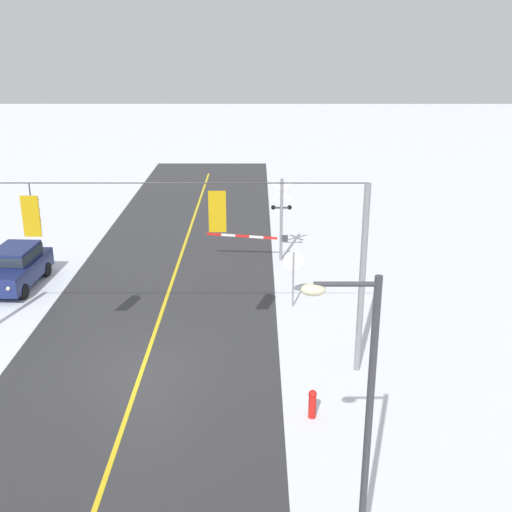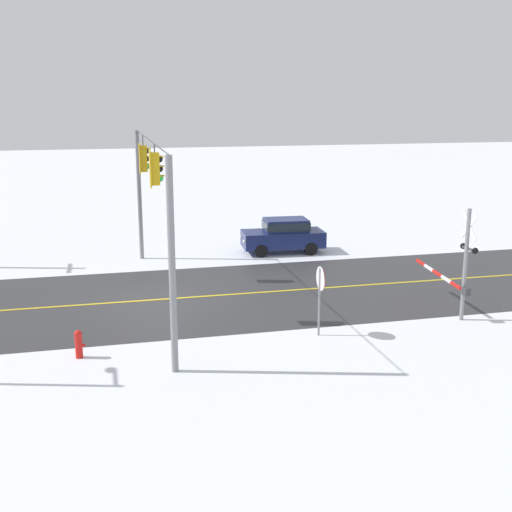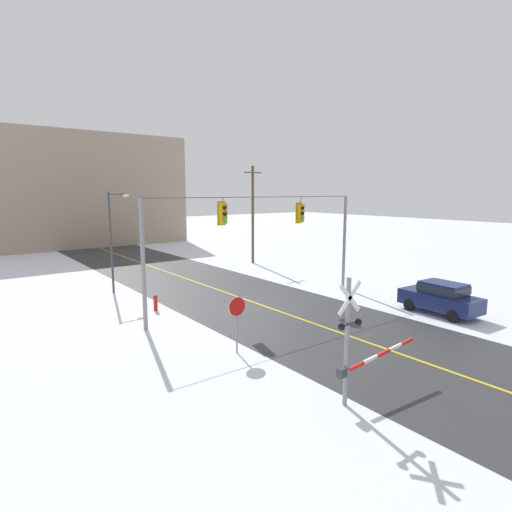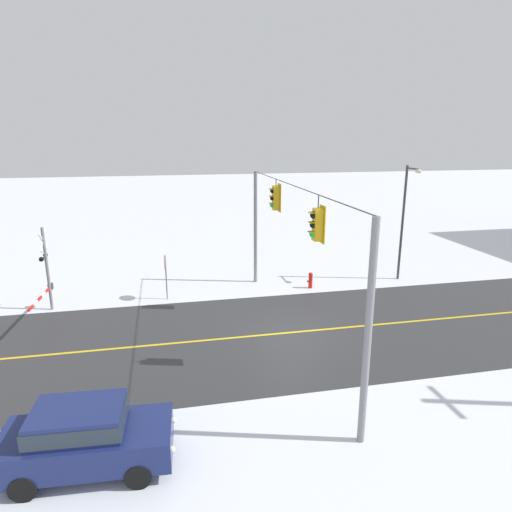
{
  "view_description": "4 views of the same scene",
  "coord_description": "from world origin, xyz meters",
  "px_view_note": "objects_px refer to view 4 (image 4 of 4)",
  "views": [
    {
      "loc": [
        -3.74,
        18.11,
        10.39
      ],
      "look_at": [
        -3.71,
        -1.95,
        3.23
      ],
      "focal_mm": 44.21,
      "sensor_mm": 36.0,
      "label": 1
    },
    {
      "loc": [
        -24.56,
        1.82,
        7.67
      ],
      "look_at": [
        -3.93,
        -3.14,
        2.52
      ],
      "focal_mm": 45.77,
      "sensor_mm": 36.0,
      "label": 2
    },
    {
      "loc": [
        -14.23,
        -18.19,
        6.49
      ],
      "look_at": [
        -1.68,
        -1.66,
        3.25
      ],
      "focal_mm": 28.96,
      "sensor_mm": 36.0,
      "label": 3
    },
    {
      "loc": [
        16.57,
        -4.93,
        8.04
      ],
      "look_at": [
        -3.26,
        -0.76,
        2.54
      ],
      "focal_mm": 31.14,
      "sensor_mm": 36.0,
      "label": 4
    }
  ],
  "objects_px": {
    "stop_sign": "(165,267)",
    "parked_car_navy": "(84,436)",
    "railroad_crossing": "(45,271)",
    "streetlamp_near": "(405,213)",
    "fire_hydrant": "(310,280)"
  },
  "relations": [
    {
      "from": "stop_sign",
      "to": "parked_car_navy",
      "type": "height_order",
      "value": "stop_sign"
    },
    {
      "from": "railroad_crossing",
      "to": "parked_car_navy",
      "type": "bearing_deg",
      "value": 16.47
    },
    {
      "from": "stop_sign",
      "to": "streetlamp_near",
      "type": "bearing_deg",
      "value": 91.8
    },
    {
      "from": "stop_sign",
      "to": "fire_hydrant",
      "type": "height_order",
      "value": "stop_sign"
    },
    {
      "from": "railroad_crossing",
      "to": "fire_hydrant",
      "type": "height_order",
      "value": "railroad_crossing"
    },
    {
      "from": "streetlamp_near",
      "to": "railroad_crossing",
      "type": "bearing_deg",
      "value": -86.97
    },
    {
      "from": "stop_sign",
      "to": "railroad_crossing",
      "type": "xyz_separation_m",
      "value": [
        0.57,
        -5.43,
        0.28
      ]
    },
    {
      "from": "fire_hydrant",
      "to": "streetlamp_near",
      "type": "bearing_deg",
      "value": 92.87
    },
    {
      "from": "stop_sign",
      "to": "railroad_crossing",
      "type": "bearing_deg",
      "value": -83.98
    },
    {
      "from": "streetlamp_near",
      "to": "fire_hydrant",
      "type": "distance_m",
      "value": 6.5
    },
    {
      "from": "streetlamp_near",
      "to": "fire_hydrant",
      "type": "xyz_separation_m",
      "value": [
        0.28,
        -5.5,
        -3.45
      ]
    },
    {
      "from": "stop_sign",
      "to": "fire_hydrant",
      "type": "bearing_deg",
      "value": 91.04
    },
    {
      "from": "railroad_crossing",
      "to": "fire_hydrant",
      "type": "bearing_deg",
      "value": 93.1
    },
    {
      "from": "stop_sign",
      "to": "fire_hydrant",
      "type": "distance_m",
      "value": 7.81
    },
    {
      "from": "stop_sign",
      "to": "streetlamp_near",
      "type": "distance_m",
      "value": 13.4
    }
  ]
}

